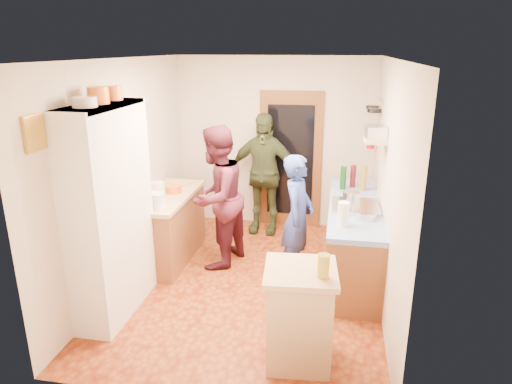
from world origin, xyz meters
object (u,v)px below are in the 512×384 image
(person_left, at_px, (221,197))
(person_back, at_px, (264,174))
(right_counter_base, at_px, (353,240))
(person_hob, at_px, (300,218))
(island_base, at_px, (299,318))
(hutch_body, at_px, (110,212))

(person_left, relative_size, person_back, 1.00)
(right_counter_base, bearing_deg, person_hob, -159.70)
(island_base, bearing_deg, hutch_body, 165.16)
(right_counter_base, xyz_separation_m, island_base, (-0.50, -1.83, 0.01))
(right_counter_base, relative_size, person_back, 1.21)
(right_counter_base, distance_m, person_hob, 0.77)
(hutch_body, height_order, person_left, hutch_body)
(person_left, bearing_deg, person_back, 178.92)
(person_hob, distance_m, person_back, 1.51)
(person_back, bearing_deg, person_hob, -59.64)
(hutch_body, distance_m, person_back, 2.70)
(island_base, xyz_separation_m, person_hob, (-0.15, 1.59, 0.34))
(right_counter_base, relative_size, person_hob, 1.44)
(hutch_body, xyz_separation_m, right_counter_base, (2.50, 1.30, -0.68))
(person_hob, height_order, person_left, person_left)
(person_hob, relative_size, person_left, 0.84)
(island_base, height_order, person_hob, person_hob)
(island_base, bearing_deg, person_left, 123.15)
(hutch_body, bearing_deg, island_base, -14.84)
(person_hob, bearing_deg, person_back, 34.39)
(island_base, bearing_deg, right_counter_base, 74.72)
(right_counter_base, xyz_separation_m, person_hob, (-0.65, -0.24, 0.35))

